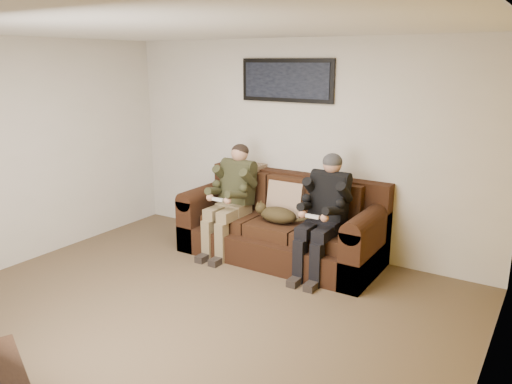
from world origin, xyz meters
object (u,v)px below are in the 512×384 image
Objects in this scene: person_left at (232,192)px; framed_poster at (287,80)px; cat at (277,214)px; person_right at (325,207)px; sofa at (284,226)px.

person_left is 1.52m from framed_poster.
person_left is 1.07× the size of framed_poster.
person_right is at bearing -0.19° from cat.
framed_poster is (-0.20, 0.38, 1.73)m from sofa.
framed_poster is at bearing 117.76° from sofa.
cat is (-0.61, 0.00, -0.18)m from person_right.
person_right is (1.24, 0.00, 0.00)m from person_left.
person_right is at bearing 0.02° from person_left.
person_left is 1.24m from person_right.
framed_poster is at bearing 110.06° from cat.
cat is (0.63, 0.00, -0.18)m from person_left.
sofa is 0.29m from cat.
cat is at bearing 179.81° from person_right.
framed_poster is (-0.21, 0.58, 1.52)m from cat.
person_left reaches higher than sofa.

